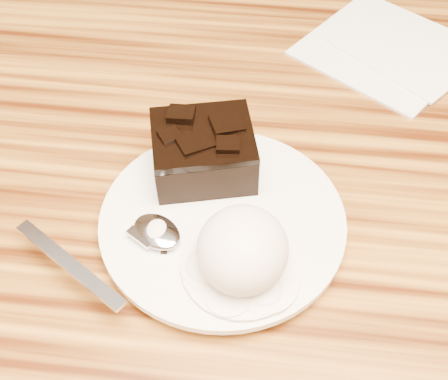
# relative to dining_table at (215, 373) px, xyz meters

# --- Properties ---
(dining_table) EXTENTS (1.20, 0.80, 0.75)m
(dining_table) POSITION_rel_dining_table_xyz_m (0.00, 0.00, 0.00)
(dining_table) COLOR #391706
(dining_table) RESTS_ON floor
(plate) EXTENTS (0.20, 0.20, 0.02)m
(plate) POSITION_rel_dining_table_xyz_m (0.01, -0.03, 0.38)
(plate) COLOR white
(plate) RESTS_ON dining_table
(brownie) EXTENTS (0.10, 0.09, 0.04)m
(brownie) POSITION_rel_dining_table_xyz_m (-0.01, 0.02, 0.41)
(brownie) COLOR black
(brownie) RESTS_ON plate
(ice_cream_scoop) EXTENTS (0.07, 0.07, 0.06)m
(ice_cream_scoop) POSITION_rel_dining_table_xyz_m (0.04, -0.08, 0.42)
(ice_cream_scoop) COLOR white
(ice_cream_scoop) RESTS_ON plate
(melt_puddle) EXTENTS (0.09, 0.09, 0.00)m
(melt_puddle) POSITION_rel_dining_table_xyz_m (0.04, -0.08, 0.39)
(melt_puddle) COLOR silver
(melt_puddle) RESTS_ON plate
(spoon) EXTENTS (0.16, 0.12, 0.01)m
(spoon) POSITION_rel_dining_table_xyz_m (-0.03, -0.06, 0.40)
(spoon) COLOR silver
(spoon) RESTS_ON plate
(napkin) EXTENTS (0.22, 0.22, 0.01)m
(napkin) POSITION_rel_dining_table_xyz_m (0.16, 0.23, 0.38)
(napkin) COLOR white
(napkin) RESTS_ON dining_table
(crumb_a) EXTENTS (0.01, 0.01, 0.00)m
(crumb_a) POSITION_rel_dining_table_xyz_m (0.06, -0.04, 0.39)
(crumb_a) COLOR black
(crumb_a) RESTS_ON plate
(crumb_b) EXTENTS (0.01, 0.01, 0.00)m
(crumb_b) POSITION_rel_dining_table_xyz_m (-0.03, -0.07, 0.39)
(crumb_b) COLOR black
(crumb_b) RESTS_ON plate
(crumb_c) EXTENTS (0.00, 0.01, 0.00)m
(crumb_c) POSITION_rel_dining_table_xyz_m (0.00, -0.06, 0.39)
(crumb_c) COLOR black
(crumb_c) RESTS_ON plate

